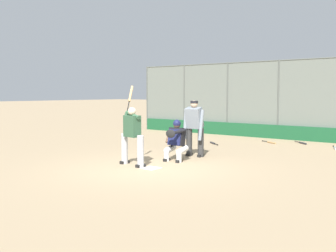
{
  "coord_description": "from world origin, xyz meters",
  "views": [
    {
      "loc": [
        -6.62,
        7.88,
        2.0
      ],
      "look_at": [
        0.2,
        -1.0,
        1.05
      ],
      "focal_mm": 42.0,
      "sensor_mm": 36.0,
      "label": 1
    }
  ],
  "objects_px": {
    "catcher_behind_plate": "(176,140)",
    "spare_bat_near_backstop": "(335,148)",
    "spare_bat_first_base_side": "(271,142)",
    "spare_bat_by_padding": "(302,143)",
    "spare_bat_third_base_side": "(213,143)",
    "umpire_home": "(194,126)",
    "fielding_glove_on_dirt": "(185,137)",
    "batter_at_plate": "(132,134)"
  },
  "relations": [
    {
      "from": "umpire_home",
      "to": "spare_bat_first_base_side",
      "type": "height_order",
      "value": "umpire_home"
    },
    {
      "from": "spare_bat_near_backstop",
      "to": "spare_bat_third_base_side",
      "type": "distance_m",
      "value": 4.41
    },
    {
      "from": "umpire_home",
      "to": "fielding_glove_on_dirt",
      "type": "distance_m",
      "value": 5.12
    },
    {
      "from": "spare_bat_near_backstop",
      "to": "batter_at_plate",
      "type": "bearing_deg",
      "value": -48.06
    },
    {
      "from": "catcher_behind_plate",
      "to": "spare_bat_by_padding",
      "type": "bearing_deg",
      "value": -112.04
    },
    {
      "from": "fielding_glove_on_dirt",
      "to": "spare_bat_first_base_side",
      "type": "bearing_deg",
      "value": -170.4
    },
    {
      "from": "umpire_home",
      "to": "spare_bat_near_backstop",
      "type": "distance_m",
      "value": 5.5
    },
    {
      "from": "spare_bat_near_backstop",
      "to": "spare_bat_by_padding",
      "type": "bearing_deg",
      "value": -136.29
    },
    {
      "from": "spare_bat_near_backstop",
      "to": "spare_bat_first_base_side",
      "type": "relative_size",
      "value": 1.07
    },
    {
      "from": "umpire_home",
      "to": "spare_bat_by_padding",
      "type": "distance_m",
      "value": 5.5
    },
    {
      "from": "catcher_behind_plate",
      "to": "spare_bat_by_padding",
      "type": "xyz_separation_m",
      "value": [
        -1.63,
        -6.17,
        -0.6
      ]
    },
    {
      "from": "umpire_home",
      "to": "batter_at_plate",
      "type": "bearing_deg",
      "value": 72.26
    },
    {
      "from": "spare_bat_near_backstop",
      "to": "fielding_glove_on_dirt",
      "type": "distance_m",
      "value": 6.2
    },
    {
      "from": "spare_bat_third_base_side",
      "to": "spare_bat_first_base_side",
      "type": "bearing_deg",
      "value": -96.88
    },
    {
      "from": "catcher_behind_plate",
      "to": "umpire_home",
      "type": "relative_size",
      "value": 0.69
    },
    {
      "from": "umpire_home",
      "to": "spare_bat_near_backstop",
      "type": "xyz_separation_m",
      "value": [
        -3.06,
        -4.48,
        -0.92
      ]
    },
    {
      "from": "spare_bat_by_padding",
      "to": "catcher_behind_plate",
      "type": "bearing_deg",
      "value": -61.34
    },
    {
      "from": "fielding_glove_on_dirt",
      "to": "spare_bat_by_padding",
      "type": "bearing_deg",
      "value": -165.69
    },
    {
      "from": "spare_bat_first_base_side",
      "to": "fielding_glove_on_dirt",
      "type": "height_order",
      "value": "fielding_glove_on_dirt"
    },
    {
      "from": "catcher_behind_plate",
      "to": "umpire_home",
      "type": "height_order",
      "value": "umpire_home"
    },
    {
      "from": "batter_at_plate",
      "to": "spare_bat_by_padding",
      "type": "xyz_separation_m",
      "value": [
        -2.15,
        -7.47,
        -0.84
      ]
    },
    {
      "from": "catcher_behind_plate",
      "to": "spare_bat_near_backstop",
      "type": "relative_size",
      "value": 1.43
    },
    {
      "from": "catcher_behind_plate",
      "to": "spare_bat_by_padding",
      "type": "distance_m",
      "value": 6.41
    },
    {
      "from": "spare_bat_third_base_side",
      "to": "spare_bat_first_base_side",
      "type": "relative_size",
      "value": 0.84
    },
    {
      "from": "umpire_home",
      "to": "spare_bat_first_base_side",
      "type": "relative_size",
      "value": 2.23
    },
    {
      "from": "catcher_behind_plate",
      "to": "spare_bat_first_base_side",
      "type": "xyz_separation_m",
      "value": [
        -0.58,
        -5.58,
        -0.6
      ]
    },
    {
      "from": "spare_bat_by_padding",
      "to": "fielding_glove_on_dirt",
      "type": "bearing_deg",
      "value": -122.24
    },
    {
      "from": "spare_bat_first_base_side",
      "to": "fielding_glove_on_dirt",
      "type": "xyz_separation_m",
      "value": [
        3.72,
        0.63,
        0.02
      ]
    },
    {
      "from": "spare_bat_near_backstop",
      "to": "spare_bat_by_padding",
      "type": "relative_size",
      "value": 1.24
    },
    {
      "from": "spare_bat_by_padding",
      "to": "spare_bat_third_base_side",
      "type": "height_order",
      "value": "same"
    },
    {
      "from": "spare_bat_near_backstop",
      "to": "fielding_glove_on_dirt",
      "type": "height_order",
      "value": "fielding_glove_on_dirt"
    },
    {
      "from": "catcher_behind_plate",
      "to": "spare_bat_by_padding",
      "type": "relative_size",
      "value": 1.77
    },
    {
      "from": "catcher_behind_plate",
      "to": "spare_bat_near_backstop",
      "type": "distance_m",
      "value": 6.29
    },
    {
      "from": "spare_bat_by_padding",
      "to": "spare_bat_third_base_side",
      "type": "distance_m",
      "value": 3.5
    },
    {
      "from": "umpire_home",
      "to": "spare_bat_first_base_side",
      "type": "xyz_separation_m",
      "value": [
        -0.59,
        -4.58,
        -0.92
      ]
    },
    {
      "from": "batter_at_plate",
      "to": "spare_bat_by_padding",
      "type": "height_order",
      "value": "batter_at_plate"
    },
    {
      "from": "spare_bat_third_base_side",
      "to": "spare_bat_by_padding",
      "type": "bearing_deg",
      "value": -101.77
    },
    {
      "from": "umpire_home",
      "to": "spare_bat_first_base_side",
      "type": "bearing_deg",
      "value": -102.48
    },
    {
      "from": "spare_bat_third_base_side",
      "to": "fielding_glove_on_dirt",
      "type": "distance_m",
      "value": 2.26
    },
    {
      "from": "spare_bat_near_backstop",
      "to": "spare_bat_first_base_side",
      "type": "distance_m",
      "value": 2.47
    },
    {
      "from": "umpire_home",
      "to": "spare_bat_by_padding",
      "type": "bearing_deg",
      "value": -112.73
    },
    {
      "from": "umpire_home",
      "to": "spare_bat_third_base_side",
      "type": "height_order",
      "value": "umpire_home"
    }
  ]
}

